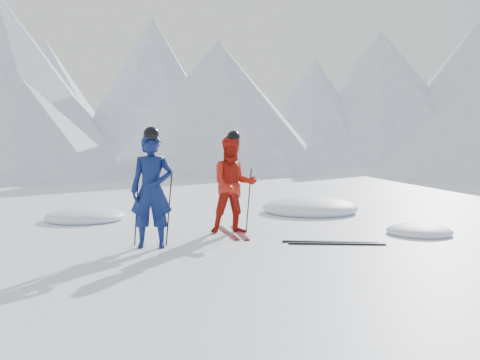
{
  "coord_description": "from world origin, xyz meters",
  "views": [
    {
      "loc": [
        -1.25,
        -8.98,
        1.71
      ],
      "look_at": [
        -1.59,
        0.5,
        1.1
      ],
      "focal_mm": 38.0,
      "sensor_mm": 36.0,
      "label": 1
    }
  ],
  "objects": [
    {
      "name": "ski_worn_right",
      "position": [
        -1.62,
        1.04,
        0.01
      ],
      "size": [
        0.44,
        1.68,
        0.03
      ],
      "primitive_type": "cube",
      "rotation": [
        0.0,
        0.0,
        0.21
      ],
      "color": "black",
      "rests_on": "ground"
    },
    {
      "name": "snow_lumps",
      "position": [
        -1.15,
        3.66,
        0.0
      ],
      "size": [
        8.8,
        5.19,
        0.55
      ],
      "color": "white",
      "rests_on": "ground"
    },
    {
      "name": "pole_red_right",
      "position": [
        -1.44,
        1.19,
        0.64
      ],
      "size": [
        0.13,
        0.09,
        1.29
      ],
      "primitive_type": "cylinder",
      "rotation": [
        -0.05,
        0.08,
        0.0
      ],
      "color": "black",
      "rests_on": "ground"
    },
    {
      "name": "pole_red_left",
      "position": [
        -2.04,
        1.29,
        0.64
      ],
      "size": [
        0.13,
        0.1,
        1.29
      ],
      "primitive_type": "cylinder",
      "rotation": [
        0.06,
        0.08,
        0.0
      ],
      "color": "black",
      "rests_on": "ground"
    },
    {
      "name": "pole_blue_right",
      "position": [
        -2.81,
        -0.21,
        0.65
      ],
      "size": [
        0.13,
        0.08,
        1.3
      ],
      "primitive_type": "cylinder",
      "rotation": [
        -0.04,
        0.08,
        0.0
      ],
      "color": "black",
      "rests_on": "ground"
    },
    {
      "name": "skier_blue",
      "position": [
        -3.06,
        -0.46,
        0.98
      ],
      "size": [
        0.74,
        0.51,
        1.95
      ],
      "primitive_type": "imported",
      "rotation": [
        0.0,
        0.0,
        0.07
      ],
      "color": "#0C194C",
      "rests_on": "ground"
    },
    {
      "name": "ski_loose_b",
      "position": [
        0.14,
        -0.09,
        0.01
      ],
      "size": [
        1.7,
        0.12,
        0.03
      ],
      "primitive_type": "cube",
      "rotation": [
        0.0,
        0.0,
        1.55
      ],
      "color": "black",
      "rests_on": "ground"
    },
    {
      "name": "ground",
      "position": [
        0.0,
        0.0,
        0.0
      ],
      "size": [
        160.0,
        160.0,
        0.0
      ],
      "primitive_type": "plane",
      "color": "white",
      "rests_on": "ground"
    },
    {
      "name": "skier_red",
      "position": [
        -1.74,
        1.04,
        0.97
      ],
      "size": [
        1.09,
        0.94,
        1.93
      ],
      "primitive_type": "imported",
      "rotation": [
        0.0,
        0.0,
        0.24
      ],
      "color": "#B31B0E",
      "rests_on": "ground"
    },
    {
      "name": "pole_blue_left",
      "position": [
        -3.36,
        -0.31,
        0.65
      ],
      "size": [
        0.13,
        0.09,
        1.3
      ],
      "primitive_type": "cylinder",
      "rotation": [
        0.05,
        0.08,
        0.0
      ],
      "color": "black",
      "rests_on": "ground"
    },
    {
      "name": "mountain_range",
      "position": [
        5.71,
        35.31,
        6.72
      ],
      "size": [
        106.15,
        62.94,
        15.53
      ],
      "color": "#B2BCD1",
      "rests_on": "ground"
    },
    {
      "name": "ski_loose_a",
      "position": [
        0.04,
        0.06,
        0.01
      ],
      "size": [
        1.7,
        0.18,
        0.03
      ],
      "primitive_type": "cube",
      "rotation": [
        0.0,
        0.0,
        1.52
      ],
      "color": "black",
      "rests_on": "ground"
    },
    {
      "name": "ski_worn_left",
      "position": [
        -1.86,
        1.04,
        0.01
      ],
      "size": [
        0.55,
        1.66,
        0.03
      ],
      "primitive_type": "cube",
      "rotation": [
        0.0,
        0.0,
        0.28
      ],
      "color": "black",
      "rests_on": "ground"
    }
  ]
}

